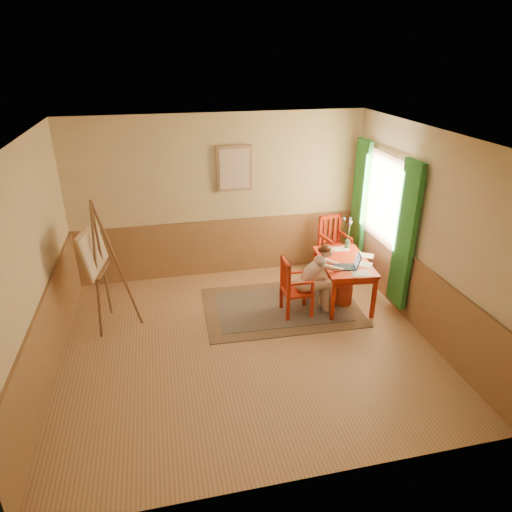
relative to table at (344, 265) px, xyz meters
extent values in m
cube|color=tan|center=(-1.71, -0.79, -0.64)|extent=(5.00, 4.50, 0.02)
cube|color=white|center=(-1.71, -0.79, 2.18)|extent=(5.00, 4.50, 0.02)
cube|color=#D5B682|center=(-1.71, 1.47, 0.77)|extent=(5.00, 0.02, 2.80)
cube|color=#D5B682|center=(-1.71, -3.05, 0.77)|extent=(5.00, 0.02, 2.80)
cube|color=#D5B682|center=(-4.22, -0.79, 0.77)|extent=(0.02, 4.50, 2.80)
cube|color=#D5B682|center=(0.80, -0.79, 0.77)|extent=(0.02, 4.50, 2.80)
cube|color=#9A6A3F|center=(-1.71, 1.44, -0.13)|extent=(5.00, 0.04, 1.00)
cube|color=#9A6A3F|center=(-4.19, -0.79, -0.13)|extent=(0.04, 4.50, 1.00)
cube|color=#9A6A3F|center=(0.77, -0.79, -0.13)|extent=(0.04, 4.50, 1.00)
cube|color=white|center=(0.76, 0.31, 0.92)|extent=(0.02, 1.00, 1.30)
cube|color=#A8805A|center=(0.74, 0.31, 0.92)|extent=(0.03, 1.12, 1.42)
cube|color=green|center=(0.69, -0.47, 0.62)|extent=(0.08, 0.45, 2.20)
cube|color=green|center=(0.69, 1.09, 0.62)|extent=(0.08, 0.45, 2.20)
cube|color=#A8805A|center=(-1.46, 1.42, 1.27)|extent=(0.60, 0.04, 0.76)
cube|color=beige|center=(-1.46, 1.39, 1.27)|extent=(0.50, 0.02, 0.66)
cube|color=#8C7251|center=(-1.00, 0.01, -0.62)|extent=(2.46, 1.69, 0.01)
cube|color=#161931|center=(-1.00, 0.01, -0.62)|extent=(2.04, 1.27, 0.01)
cube|color=red|center=(0.00, 0.00, 0.07)|extent=(0.83, 1.26, 0.04)
cube|color=red|center=(0.00, 0.00, 0.00)|extent=(0.72, 1.15, 0.10)
cube|color=red|center=(-0.36, -0.52, -0.29)|extent=(0.06, 0.06, 0.68)
cube|color=red|center=(0.26, -0.58, -0.29)|extent=(0.06, 0.06, 0.68)
cube|color=red|center=(-0.26, 0.58, -0.29)|extent=(0.06, 0.06, 0.68)
cube|color=red|center=(0.36, 0.52, -0.29)|extent=(0.06, 0.06, 0.68)
cube|color=red|center=(-0.83, -0.22, -0.24)|extent=(0.42, 0.41, 0.04)
cube|color=red|center=(-1.01, -0.40, -0.45)|extent=(0.05, 0.05, 0.37)
cube|color=red|center=(-0.64, -0.39, -0.45)|extent=(0.05, 0.05, 0.37)
cube|color=red|center=(-1.01, -0.04, -0.45)|extent=(0.05, 0.05, 0.37)
cube|color=red|center=(-0.64, -0.04, -0.45)|extent=(0.05, 0.05, 0.37)
cube|color=red|center=(-1.01, -0.40, 0.03)|extent=(0.05, 0.05, 0.50)
cube|color=red|center=(-1.01, -0.04, 0.03)|extent=(0.05, 0.05, 0.50)
cube|color=red|center=(-1.01, -0.22, 0.26)|extent=(0.05, 0.40, 0.05)
cube|color=red|center=(-1.01, -0.31, 0.02)|extent=(0.03, 0.04, 0.41)
cube|color=red|center=(-1.01, -0.22, 0.02)|extent=(0.03, 0.04, 0.41)
cube|color=red|center=(-1.01, -0.13, 0.02)|extent=(0.03, 0.04, 0.41)
cube|color=red|center=(-0.82, -0.39, -0.02)|extent=(0.37, 0.04, 0.03)
cube|color=red|center=(-0.65, -0.39, -0.12)|extent=(0.04, 0.04, 0.20)
cube|color=red|center=(-0.83, -0.04, -0.02)|extent=(0.37, 0.04, 0.03)
cube|color=red|center=(-0.65, -0.04, -0.12)|extent=(0.04, 0.04, 0.20)
cube|color=red|center=(0.26, 1.01, -0.19)|extent=(0.53, 0.54, 0.05)
cube|color=red|center=(0.03, 1.18, -0.42)|extent=(0.06, 0.06, 0.41)
cube|color=red|center=(0.11, 0.77, -0.42)|extent=(0.06, 0.06, 0.41)
cube|color=red|center=(0.42, 1.25, -0.42)|extent=(0.06, 0.06, 0.41)
cube|color=red|center=(0.50, 0.84, -0.42)|extent=(0.06, 0.06, 0.41)
cube|color=red|center=(0.03, 1.18, 0.11)|extent=(0.06, 0.06, 0.56)
cube|color=red|center=(0.42, 1.25, 0.11)|extent=(0.06, 0.06, 0.56)
cube|color=red|center=(0.22, 1.21, 0.36)|extent=(0.45, 0.13, 0.06)
cube|color=red|center=(0.12, 1.19, 0.09)|extent=(0.05, 0.04, 0.46)
cube|color=red|center=(0.22, 1.21, 0.09)|extent=(0.05, 0.04, 0.46)
cube|color=red|center=(0.32, 1.23, 0.09)|extent=(0.05, 0.04, 0.46)
cube|color=red|center=(0.07, 0.97, 0.05)|extent=(0.12, 0.42, 0.04)
cube|color=red|center=(0.10, 0.78, -0.06)|extent=(0.05, 0.05, 0.22)
cube|color=red|center=(0.46, 1.04, 0.05)|extent=(0.12, 0.42, 0.04)
cube|color=red|center=(0.49, 0.85, -0.06)|extent=(0.05, 0.05, 0.22)
ellipsoid|color=beige|center=(-0.74, -0.21, -0.14)|extent=(0.25, 0.31, 0.20)
cylinder|color=beige|center=(-0.56, -0.29, -0.15)|extent=(0.39, 0.14, 0.14)
cylinder|color=beige|center=(-0.56, -0.13, -0.15)|extent=(0.39, 0.14, 0.14)
cylinder|color=beige|center=(-0.37, -0.28, -0.38)|extent=(0.10, 0.10, 0.44)
cylinder|color=beige|center=(-0.37, -0.13, -0.38)|extent=(0.10, 0.10, 0.44)
cube|color=beige|center=(-0.32, -0.28, -0.60)|extent=(0.18, 0.08, 0.06)
cube|color=beige|center=(-0.32, -0.13, -0.60)|extent=(0.18, 0.08, 0.06)
ellipsoid|color=beige|center=(-0.61, -0.21, 0.05)|extent=(0.43, 0.26, 0.46)
ellipsoid|color=beige|center=(-0.48, -0.21, 0.22)|extent=(0.18, 0.26, 0.16)
sphere|color=beige|center=(-0.39, -0.21, 0.36)|extent=(0.18, 0.18, 0.18)
ellipsoid|color=#4F2513|center=(-0.41, -0.21, 0.41)|extent=(0.17, 0.17, 0.13)
sphere|color=#4F2513|center=(-0.47, -0.21, 0.40)|extent=(0.09, 0.09, 0.09)
cylinder|color=beige|center=(-0.40, -0.33, 0.17)|extent=(0.20, 0.10, 0.13)
cylinder|color=beige|center=(-0.20, -0.31, 0.10)|extent=(0.27, 0.13, 0.15)
sphere|color=beige|center=(-0.31, -0.34, 0.14)|extent=(0.08, 0.08, 0.08)
sphere|color=beige|center=(-0.09, -0.29, 0.06)|extent=(0.07, 0.07, 0.06)
cylinder|color=beige|center=(-0.40, -0.08, 0.17)|extent=(0.20, 0.10, 0.13)
cylinder|color=beige|center=(-0.20, -0.09, 0.10)|extent=(0.27, 0.12, 0.15)
sphere|color=beige|center=(-0.31, -0.07, 0.14)|extent=(0.08, 0.08, 0.08)
sphere|color=beige|center=(-0.09, -0.12, 0.06)|extent=(0.07, 0.07, 0.06)
cube|color=#1E2338|center=(-0.10, -0.24, 0.10)|extent=(0.36, 0.29, 0.02)
cube|color=#2D3342|center=(-0.10, -0.24, 0.10)|extent=(0.31, 0.23, 0.00)
cube|color=#1E2338|center=(0.08, -0.29, 0.21)|extent=(0.12, 0.24, 0.21)
cube|color=#99BFF2|center=(0.07, -0.28, 0.21)|extent=(0.09, 0.19, 0.17)
cube|color=white|center=(0.06, -0.48, 0.09)|extent=(0.29, 0.23, 0.00)
cube|color=white|center=(0.39, 0.09, 0.09)|extent=(0.32, 0.29, 0.00)
cube|color=white|center=(0.11, 0.41, 0.09)|extent=(0.27, 0.20, 0.00)
cube|color=white|center=(0.22, -0.20, 0.09)|extent=(0.32, 0.31, 0.00)
cylinder|color=#3F724C|center=(0.23, 0.44, 0.16)|extent=(0.09, 0.09, 0.14)
cylinder|color=#3F7233|center=(0.21, 0.49, 0.39)|extent=(0.07, 0.10, 0.36)
sphere|color=#728CD8|center=(0.18, 0.54, 0.56)|extent=(0.06, 0.06, 0.05)
cylinder|color=#3F7233|center=(0.22, 0.41, 0.39)|extent=(0.04, 0.08, 0.38)
sphere|color=pink|center=(0.20, 0.37, 0.58)|extent=(0.04, 0.04, 0.04)
cylinder|color=#3F7233|center=(0.24, 0.46, 0.35)|extent=(0.02, 0.04, 0.28)
sphere|color=pink|center=(0.25, 0.47, 0.48)|extent=(0.05, 0.05, 0.04)
cylinder|color=#3F7233|center=(0.21, 0.39, 0.38)|extent=(0.05, 0.11, 0.35)
sphere|color=#728CD8|center=(0.19, 0.34, 0.56)|extent=(0.05, 0.05, 0.05)
cylinder|color=#3F7233|center=(0.26, 0.48, 0.36)|extent=(0.07, 0.08, 0.31)
sphere|color=pink|center=(0.29, 0.52, 0.52)|extent=(0.05, 0.05, 0.05)
cylinder|color=#3F7233|center=(0.25, 0.46, 0.36)|extent=(0.04, 0.05, 0.32)
sphere|color=pink|center=(0.27, 0.48, 0.52)|extent=(0.05, 0.05, 0.04)
cylinder|color=#3F7233|center=(0.26, 0.49, 0.38)|extent=(0.06, 0.10, 0.36)
sphere|color=#728CD8|center=(0.28, 0.53, 0.56)|extent=(0.05, 0.05, 0.04)
cylinder|color=#C6472C|center=(-0.01, -0.08, -0.47)|extent=(0.37, 0.37, 0.32)
cylinder|color=brown|center=(-3.65, -0.06, 0.33)|extent=(0.15, 0.35, 1.93)
cylinder|color=brown|center=(-3.60, 0.25, 0.33)|extent=(0.04, 0.35, 1.93)
cylinder|color=brown|center=(-3.37, 0.06, 0.33)|extent=(0.50, 0.12, 1.93)
cylinder|color=brown|center=(-3.65, 0.10, 0.25)|extent=(0.12, 0.54, 0.03)
cube|color=brown|center=(-3.59, 0.09, 0.25)|extent=(0.15, 0.58, 0.03)
cube|color=#A8805A|center=(-3.67, 0.11, 0.59)|extent=(0.28, 0.86, 0.64)
cube|color=beige|center=(-3.65, 0.10, 0.59)|extent=(0.23, 0.78, 0.55)
camera|label=1|loc=(-2.71, -5.85, 3.08)|focal=31.49mm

